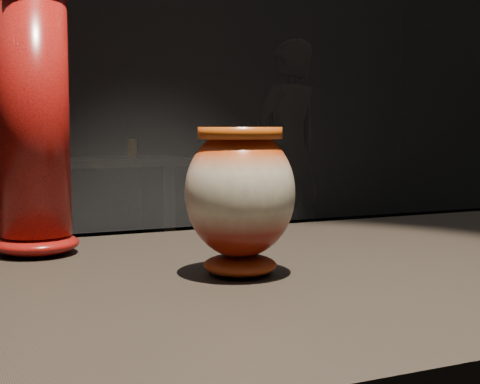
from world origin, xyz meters
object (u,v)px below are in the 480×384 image
at_px(main_vase, 240,195).
at_px(tall_vase, 34,127).
at_px(back_shelf, 29,201).
at_px(visitor, 288,151).

xyz_separation_m(main_vase, tall_vase, (-0.24, 0.27, 0.09)).
xyz_separation_m(main_vase, back_shelf, (0.11, 3.55, -0.38)).
height_order(main_vase, back_shelf, main_vase).
bearing_deg(visitor, back_shelf, -2.84).
bearing_deg(back_shelf, visitor, 13.47).
height_order(tall_vase, visitor, visitor).
bearing_deg(back_shelf, main_vase, -91.76).
xyz_separation_m(main_vase, visitor, (2.23, 4.06, -0.11)).
relative_size(main_vase, back_shelf, 0.10).
relative_size(tall_vase, visitor, 0.23).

